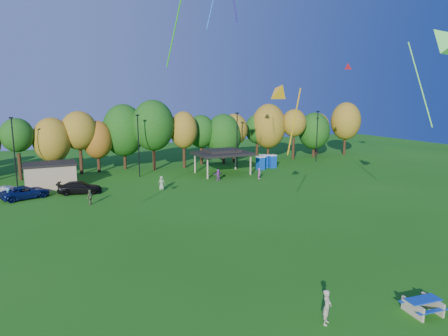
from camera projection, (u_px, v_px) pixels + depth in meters
name	position (u px, v px, depth m)	size (l,w,h in m)	color
ground	(275.00, 311.00, 22.06)	(160.00, 160.00, 0.00)	#19600F
tree_line	(110.00, 134.00, 61.12)	(93.57, 10.55, 11.15)	black
lamp_posts	(138.00, 144.00, 57.65)	(64.50, 0.25, 9.09)	black
utility_building	(51.00, 175.00, 51.44)	(6.30, 4.30, 3.25)	tan
pavilion	(222.00, 153.00, 60.30)	(8.20, 6.20, 3.77)	tan
porta_potties	(265.00, 162.00, 65.22)	(3.75, 2.33, 2.18)	#0D40AB
picnic_table	(423.00, 305.00, 21.76)	(2.08, 1.80, 0.83)	tan
kite_flyer	(327.00, 307.00, 20.66)	(0.68, 0.45, 1.88)	tan
car_b	(9.00, 192.00, 46.43)	(1.42, 4.06, 1.34)	#9A9A9F
car_c	(26.00, 192.00, 46.08)	(2.43, 5.28, 1.47)	#0D1952
car_d	(80.00, 188.00, 48.42)	(2.09, 5.14, 1.49)	black
far_person_0	(162.00, 183.00, 50.35)	(0.87, 0.56, 1.77)	#7FA571
far_person_1	(218.00, 175.00, 55.91)	(1.51, 0.48, 1.63)	purple
far_person_2	(90.00, 197.00, 43.40)	(0.98, 0.41, 1.67)	olive
far_person_4	(259.00, 174.00, 56.97)	(0.57, 0.37, 1.56)	#C75DA7
far_person_5	(8.00, 195.00, 44.48)	(1.08, 0.62, 1.68)	#528FB4
kite_8	(280.00, 91.00, 28.40)	(1.61, 3.36, 5.51)	#FFAE1A
kite_9	(443.00, 39.00, 28.54)	(2.98, 4.98, 7.96)	#62E651
kite_11	(348.00, 65.00, 50.12)	(1.70, 1.66, 1.38)	red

